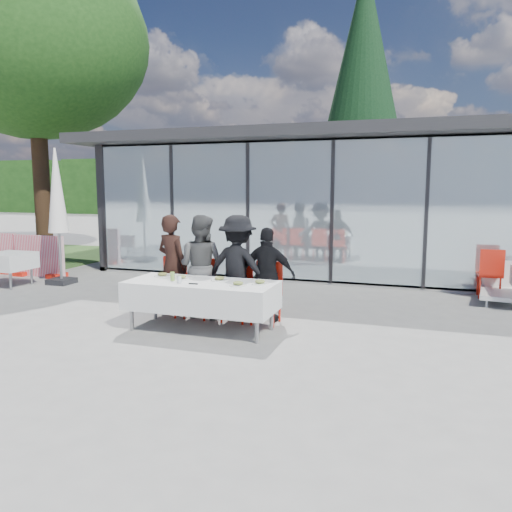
{
  "coord_description": "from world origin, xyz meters",
  "views": [
    {
      "loc": [
        2.95,
        -6.8,
        2.15
      ],
      "look_at": [
        0.24,
        1.2,
        0.99
      ],
      "focal_mm": 35.0,
      "sensor_mm": 36.0,
      "label": 1
    }
  ],
  "objects_px": {
    "diner_b": "(201,266)",
    "lounger": "(499,287)",
    "juice_bottle": "(172,276)",
    "spare_chair_b": "(490,271)",
    "diner_chair_d": "(267,289)",
    "plate_a": "(162,275)",
    "diner_c": "(238,268)",
    "market_umbrella": "(57,198)",
    "diner_a": "(172,265)",
    "deciduous_tree": "(34,43)",
    "plate_c": "(220,279)",
    "plate_b": "(181,278)",
    "diner_chair_b": "(201,285)",
    "spare_table_left": "(9,261)",
    "dining_table": "(201,295)",
    "folded_eyeglasses": "(193,284)",
    "plate_d": "(260,282)",
    "diner_chair_a": "(173,283)",
    "diner_chair_c": "(238,287)",
    "plate_extra": "(238,284)",
    "diner_d": "(268,275)",
    "conifer_tree": "(363,85)"
  },
  "relations": [
    {
      "from": "juice_bottle",
      "to": "spare_chair_b",
      "type": "relative_size",
      "value": 0.14
    },
    {
      "from": "plate_a",
      "to": "diner_c",
      "type": "bearing_deg",
      "value": 28.11
    },
    {
      "from": "spare_table_left",
      "to": "deciduous_tree",
      "type": "relative_size",
      "value": 0.09
    },
    {
      "from": "spare_chair_b",
      "to": "market_umbrella",
      "type": "height_order",
      "value": "market_umbrella"
    },
    {
      "from": "spare_table_left",
      "to": "lounger",
      "type": "height_order",
      "value": "spare_table_left"
    },
    {
      "from": "plate_a",
      "to": "folded_eyeglasses",
      "type": "relative_size",
      "value": 1.83
    },
    {
      "from": "plate_b",
      "to": "diner_chair_c",
      "type": "bearing_deg",
      "value": 45.24
    },
    {
      "from": "diner_chair_a",
      "to": "diner_c",
      "type": "height_order",
      "value": "diner_c"
    },
    {
      "from": "folded_eyeglasses",
      "to": "plate_b",
      "type": "bearing_deg",
      "value": 139.31
    },
    {
      "from": "conifer_tree",
      "to": "plate_a",
      "type": "bearing_deg",
      "value": -96.44
    },
    {
      "from": "plate_a",
      "to": "diner_a",
      "type": "bearing_deg",
      "value": 102.33
    },
    {
      "from": "folded_eyeglasses",
      "to": "spare_chair_b",
      "type": "bearing_deg",
      "value": 42.36
    },
    {
      "from": "diner_chair_b",
      "to": "spare_chair_b",
      "type": "height_order",
      "value": "same"
    },
    {
      "from": "diner_a",
      "to": "plate_a",
      "type": "distance_m",
      "value": 0.59
    },
    {
      "from": "diner_a",
      "to": "market_umbrella",
      "type": "relative_size",
      "value": 0.57
    },
    {
      "from": "diner_a",
      "to": "diner_chair_a",
      "type": "distance_m",
      "value": 0.31
    },
    {
      "from": "diner_c",
      "to": "market_umbrella",
      "type": "distance_m",
      "value": 5.19
    },
    {
      "from": "plate_c",
      "to": "spare_chair_b",
      "type": "bearing_deg",
      "value": 41.23
    },
    {
      "from": "diner_a",
      "to": "market_umbrella",
      "type": "bearing_deg",
      "value": -5.82
    },
    {
      "from": "diner_b",
      "to": "lounger",
      "type": "xyz_separation_m",
      "value": [
        4.89,
        2.9,
        -0.59
      ]
    },
    {
      "from": "plate_d",
      "to": "diner_b",
      "type": "bearing_deg",
      "value": 151.79
    },
    {
      "from": "plate_c",
      "to": "plate_extra",
      "type": "height_order",
      "value": "same"
    },
    {
      "from": "diner_chair_b",
      "to": "spare_table_left",
      "type": "relative_size",
      "value": 1.13
    },
    {
      "from": "diner_chair_d",
      "to": "plate_a",
      "type": "height_order",
      "value": "diner_chair_d"
    },
    {
      "from": "deciduous_tree",
      "to": "juice_bottle",
      "type": "bearing_deg",
      "value": -38.15
    },
    {
      "from": "market_umbrella",
      "to": "deciduous_tree",
      "type": "relative_size",
      "value": 0.32
    },
    {
      "from": "diner_chair_a",
      "to": "diner_chair_c",
      "type": "distance_m",
      "value": 1.19
    },
    {
      "from": "diner_a",
      "to": "juice_bottle",
      "type": "xyz_separation_m",
      "value": [
        0.45,
        -0.84,
        -0.03
      ]
    },
    {
      "from": "diner_chair_d",
      "to": "diner_a",
      "type": "bearing_deg",
      "value": 179.64
    },
    {
      "from": "dining_table",
      "to": "folded_eyeglasses",
      "type": "height_order",
      "value": "folded_eyeglasses"
    },
    {
      "from": "spare_table_left",
      "to": "lounger",
      "type": "distance_m",
      "value": 10.11
    },
    {
      "from": "spare_table_left",
      "to": "lounger",
      "type": "xyz_separation_m",
      "value": [
        9.92,
        1.93,
        -0.3
      ]
    },
    {
      "from": "diner_chair_b",
      "to": "deciduous_tree",
      "type": "xyz_separation_m",
      "value": [
        -7.95,
        5.35,
        5.94
      ]
    },
    {
      "from": "dining_table",
      "to": "spare_chair_b",
      "type": "xyz_separation_m",
      "value": [
        4.39,
        3.79,
        -0.0
      ]
    },
    {
      "from": "spare_table_left",
      "to": "folded_eyeglasses",
      "type": "bearing_deg",
      "value": -19.99
    },
    {
      "from": "plate_a",
      "to": "spare_table_left",
      "type": "distance_m",
      "value": 4.88
    },
    {
      "from": "diner_chair_c",
      "to": "plate_b",
      "type": "relative_size",
      "value": 3.81
    },
    {
      "from": "spare_chair_b",
      "to": "market_umbrella",
      "type": "distance_m",
      "value": 9.15
    },
    {
      "from": "plate_b",
      "to": "plate_d",
      "type": "bearing_deg",
      "value": 0.49
    },
    {
      "from": "diner_chair_b",
      "to": "spare_chair_b",
      "type": "distance_m",
      "value": 5.64
    },
    {
      "from": "diner_d",
      "to": "conifer_tree",
      "type": "height_order",
      "value": "conifer_tree"
    },
    {
      "from": "plate_a",
      "to": "plate_extra",
      "type": "xyz_separation_m",
      "value": [
        1.41,
        -0.32,
        0.0
      ]
    },
    {
      "from": "plate_b",
      "to": "diner_chair_b",
      "type": "bearing_deg",
      "value": 89.16
    },
    {
      "from": "diner_b",
      "to": "plate_extra",
      "type": "relative_size",
      "value": 6.65
    },
    {
      "from": "diner_d",
      "to": "plate_extra",
      "type": "bearing_deg",
      "value": 77.26
    },
    {
      "from": "deciduous_tree",
      "to": "diner_b",
      "type": "bearing_deg",
      "value": -33.89
    },
    {
      "from": "plate_c",
      "to": "market_umbrella",
      "type": "relative_size",
      "value": 0.09
    },
    {
      "from": "plate_extra",
      "to": "diner_chair_d",
      "type": "bearing_deg",
      "value": 79.41
    },
    {
      "from": "plate_a",
      "to": "plate_b",
      "type": "relative_size",
      "value": 1.0
    },
    {
      "from": "diner_d",
      "to": "folded_eyeglasses",
      "type": "distance_m",
      "value": 1.29
    }
  ]
}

